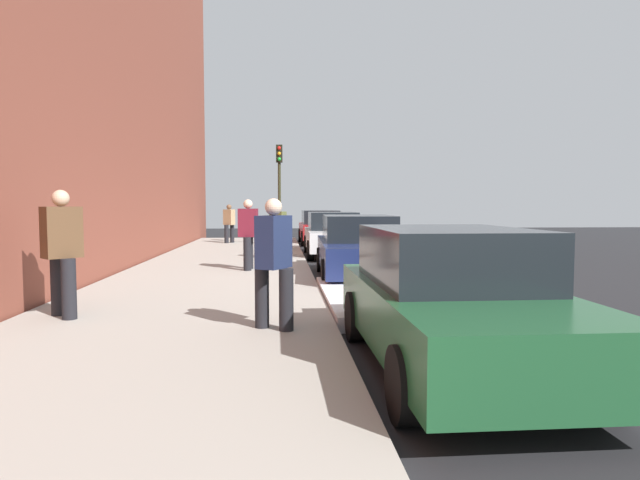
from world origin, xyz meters
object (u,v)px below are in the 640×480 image
(pedestrian_tan_coat, at_px, (229,222))
(pedestrian_burgundy_coat, at_px, (248,232))
(parked_car_green, at_px, (452,299))
(parked_car_red, at_px, (321,227))
(parked_car_white, at_px, (333,234))
(pedestrian_olive_coat, at_px, (278,230))
(parked_car_navy, at_px, (358,247))
(pedestrian_brown_coat, at_px, (62,250))
(pedestrian_navy_coat, at_px, (274,260))
(rolling_suitcase, at_px, (283,249))
(traffic_light_pole, at_px, (279,177))

(pedestrian_tan_coat, xyz_separation_m, pedestrian_burgundy_coat, (9.65, 1.37, 0.06))
(parked_car_green, xyz_separation_m, pedestrian_tan_coat, (-17.52, -3.99, 0.26))
(parked_car_red, relative_size, parked_car_white, 0.90)
(pedestrian_olive_coat, bearing_deg, parked_car_white, 141.27)
(parked_car_navy, distance_m, pedestrian_brown_coat, 6.91)
(parked_car_white, relative_size, pedestrian_brown_coat, 2.50)
(pedestrian_navy_coat, bearing_deg, rolling_suitcase, 178.92)
(parked_car_green, bearing_deg, pedestrian_olive_coat, -169.85)
(parked_car_green, distance_m, pedestrian_burgundy_coat, 8.30)
(parked_car_navy, relative_size, pedestrian_brown_coat, 2.62)
(parked_car_red, xyz_separation_m, parked_car_green, (18.79, -0.01, 0.00))
(parked_car_navy, distance_m, parked_car_green, 7.11)
(pedestrian_brown_coat, xyz_separation_m, pedestrian_burgundy_coat, (-5.54, 2.32, -0.04))
(pedestrian_brown_coat, bearing_deg, pedestrian_tan_coat, 176.43)
(pedestrian_olive_coat, relative_size, rolling_suitcase, 1.90)
(parked_car_white, distance_m, pedestrian_navy_coat, 11.70)
(parked_car_red, relative_size, rolling_suitcase, 4.81)
(parked_car_white, xyz_separation_m, pedestrian_tan_coat, (-4.62, -3.98, 0.26))
(traffic_light_pole, bearing_deg, parked_car_navy, 11.54)
(pedestrian_olive_coat, xyz_separation_m, rolling_suitcase, (-0.48, 0.16, -0.62))
(pedestrian_tan_coat, height_order, pedestrian_olive_coat, pedestrian_tan_coat)
(pedestrian_brown_coat, bearing_deg, traffic_light_pole, 167.59)
(parked_car_green, height_order, pedestrian_navy_coat, pedestrian_navy_coat)
(pedestrian_tan_coat, relative_size, pedestrian_brown_coat, 0.89)
(pedestrian_olive_coat, xyz_separation_m, pedestrian_brown_coat, (8.23, -3.05, 0.11))
(pedestrian_tan_coat, bearing_deg, parked_car_navy, 21.14)
(parked_car_green, height_order, pedestrian_burgundy_coat, pedestrian_burgundy_coat)
(parked_car_red, relative_size, pedestrian_olive_coat, 2.53)
(pedestrian_tan_coat, bearing_deg, parked_car_white, 40.75)
(pedestrian_brown_coat, bearing_deg, parked_car_white, 155.03)
(parked_car_white, height_order, pedestrian_brown_coat, pedestrian_brown_coat)
(pedestrian_olive_coat, relative_size, pedestrian_burgundy_coat, 0.93)
(parked_car_green, height_order, pedestrian_tan_coat, pedestrian_tan_coat)
(parked_car_green, distance_m, traffic_light_pole, 16.60)
(parked_car_navy, xyz_separation_m, traffic_light_pole, (-9.24, -1.89, 2.14))
(parked_car_red, xyz_separation_m, pedestrian_olive_coat, (8.23, -1.90, 0.26))
(traffic_light_pole, xyz_separation_m, rolling_suitcase, (5.31, 0.12, -2.49))
(parked_car_navy, height_order, pedestrian_olive_coat, pedestrian_olive_coat)
(parked_car_navy, bearing_deg, pedestrian_tan_coat, -158.86)
(pedestrian_burgundy_coat, bearing_deg, parked_car_green, 18.42)
(pedestrian_olive_coat, height_order, traffic_light_pole, traffic_light_pole)
(parked_car_red, bearing_deg, parked_car_white, -0.16)
(pedestrian_olive_coat, height_order, pedestrian_burgundy_coat, pedestrian_burgundy_coat)
(pedestrian_brown_coat, distance_m, rolling_suitcase, 9.31)
(pedestrian_burgundy_coat, relative_size, rolling_suitcase, 2.04)
(parked_car_green, distance_m, pedestrian_olive_coat, 10.73)
(pedestrian_tan_coat, relative_size, pedestrian_burgundy_coat, 0.93)
(pedestrian_burgundy_coat, height_order, rolling_suitcase, pedestrian_burgundy_coat)
(parked_car_navy, height_order, parked_car_green, same)
(parked_car_navy, distance_m, pedestrian_burgundy_coat, 2.78)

